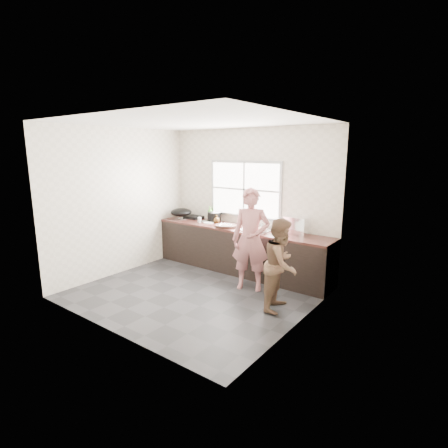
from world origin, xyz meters
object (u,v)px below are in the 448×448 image
Objects in this scene: bowl_mince at (225,226)px; burner at (195,217)px; person_side at (281,264)px; wok at (181,212)px; pot_lid_right at (208,221)px; plate_food at (209,223)px; pot_lid_left at (184,218)px; bottle_green at (210,213)px; glass_jar at (200,220)px; bowl_crabs at (260,231)px; cutting_board at (226,226)px; bowl_held at (255,231)px; bottle_brown_tall at (210,217)px; bottle_brown_short at (217,219)px; woman at (251,243)px; dish_rack at (297,225)px; black_pot at (214,217)px.

bowl_mince is 1.19m from burner.
person_side reaches higher than burner.
pot_lid_right is (0.62, 0.14, -0.14)m from wok.
pot_lid_left is at bearing 175.06° from plate_food.
glass_jar is (-0.04, -0.29, -0.10)m from bottle_green.
bowl_crabs is 0.67× the size of bottle_green.
cutting_board is 0.76m from bowl_crabs.
person_side is 3.03× the size of wok.
bowl_held is 1.36m from pot_lid_right.
bowl_mince is 0.73m from bowl_crabs.
plate_food is (-1.26, 0.11, -0.02)m from bowl_crabs.
person_side is 7.59× the size of bottle_brown_tall.
bowl_held is 0.99× the size of plate_food.
bottle_brown_tall reaches higher than bowl_crabs.
bowl_held reaches higher than pot_lid_left.
bowl_mince is 1.04× the size of pot_lid_left.
plate_food is at bearing -60.87° from bottle_brown_tall.
wok reaches higher than cutting_board.
bottle_green is (-0.66, 0.34, 0.13)m from cutting_board.
bottle_brown_short is at bearing 2.62° from pot_lid_left.
bowl_mince is 0.82m from bottle_green.
woman reaches higher than bottle_brown_tall.
dish_rack is 1.47× the size of pot_lid_right.
glass_jar is at bearing -121.95° from bottle_brown_tall.
bowl_crabs reaches higher than pot_lid_right.
glass_jar is 0.53m from pot_lid_left.
pot_lid_left is at bearing 172.96° from cutting_board.
pot_lid_left is (-2.53, -0.14, -0.15)m from dish_rack.
dish_rack reaches higher than bowl_mince.
bottle_green is at bearing 179.66° from dish_rack.
cutting_board is at bearing 178.55° from bowl_crabs.
glass_jar is 0.44× the size of pot_lid_left.
black_pot is 0.16m from bottle_brown_short.
bottle_brown_tall is 0.65m from pot_lid_left.
bowl_held is 0.73m from dish_rack.
pot_lid_left is at bearing -161.41° from bottle_green.
bowl_mince is at bearing -175.42° from bowl_crabs.
woman is at bearing -19.20° from glass_jar.
pot_lid_right is (-0.11, -0.06, -0.09)m from black_pot.
bowl_held is at bearing -13.63° from burner.
bowl_held reaches higher than pot_lid_right.
woman is 1.01m from cutting_board.
dish_rack reaches higher than plate_food.
woman is 0.50m from bowl_crabs.
bottle_brown_short is 0.36m from glass_jar.
cutting_board is at bearing 114.50° from bowl_mince.
woman reaches higher than bowl_mince.
burner is (-0.57, 0.05, -0.07)m from black_pot.
wok is at bearing -165.72° from bottle_brown_tall.
person_side is at bearing -26.57° from bowl_mince.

